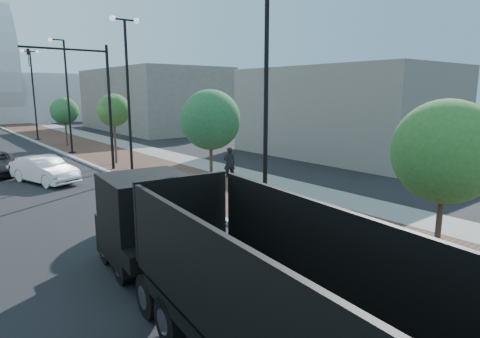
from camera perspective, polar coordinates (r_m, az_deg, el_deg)
sidewalk at (r=43.24m, az=-20.90°, el=3.35°), size 7.00×140.00×0.12m
concrete_strip at (r=44.11m, az=-17.56°, el=3.70°), size 2.40×140.00×0.13m
curb at (r=42.34m, az=-25.42°, el=2.88°), size 0.30×140.00×0.14m
dump_truck at (r=9.49m, az=-5.62°, el=-12.97°), size 3.61×13.49×3.20m
white_sedan at (r=25.77m, az=-25.62°, el=-0.08°), size 2.97×4.91×1.53m
pedestrian at (r=24.18m, az=-1.50°, el=0.82°), size 0.83×0.71×1.93m
streetlight_1 at (r=14.73m, az=3.29°, el=7.59°), size 1.44×0.56×9.21m
streetlight_2 at (r=25.03m, az=-15.31°, el=9.66°), size 1.72×0.56×9.28m
streetlight_3 at (r=36.34m, az=-23.02°, el=8.69°), size 1.44×0.56×9.21m
streetlight_4 at (r=48.02m, az=-26.84°, el=9.28°), size 1.72×0.56×9.28m
traffic_mast at (r=27.50m, az=-19.58°, el=9.84°), size 5.09×0.20×8.00m
tree_0 at (r=12.12m, az=26.76°, el=2.17°), size 2.78×2.78×4.99m
tree_1 at (r=19.43m, az=-4.07°, el=6.85°), size 2.84×2.84×5.26m
tree_2 at (r=30.10m, az=-17.18°, el=7.83°), size 2.35×2.29×5.00m
tree_3 at (r=41.52m, az=-23.25°, el=7.47°), size 2.52×2.49×4.61m
commercial_block_ne at (r=56.93m, az=-12.13°, el=9.43°), size 12.00×22.00×8.00m
commercial_block_e at (r=34.46m, az=14.20°, el=7.74°), size 10.00×16.00×7.00m
utility_cover_1 at (r=15.58m, az=13.43°, el=-8.36°), size 0.50×0.50×0.02m
utility_cover_2 at (r=23.70m, az=-7.87°, el=-1.54°), size 0.50×0.50×0.02m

